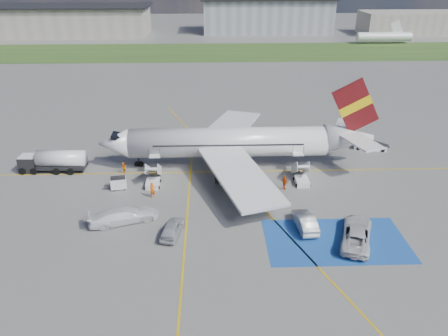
{
  "coord_description": "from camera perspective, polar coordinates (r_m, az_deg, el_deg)",
  "views": [
    {
      "loc": [
        -2.36,
        -39.67,
        25.26
      ],
      "look_at": [
        -0.8,
        5.85,
        3.5
      ],
      "focal_mm": 35.0,
      "sensor_mm": 36.0,
      "label": 1
    }
  ],
  "objects": [
    {
      "name": "terminal_west",
      "position": [
        178.8,
        -20.05,
        17.59
      ],
      "size": [
        60.0,
        22.0,
        10.0
      ],
      "primitive_type": "cube",
      "color": "gray",
      "rests_on": "ground"
    },
    {
      "name": "airstairs_fwd",
      "position": [
        54.75,
        -9.25,
        -1.56
      ],
      "size": [
        1.9,
        5.2,
        3.6
      ],
      "color": "white",
      "rests_on": "ground"
    },
    {
      "name": "crew_aft",
      "position": [
        53.31,
        7.93,
        -1.9
      ],
      "size": [
        1.0,
        1.13,
        1.83
      ],
      "primitive_type": "imported",
      "rotation": [
        0.0,
        0.0,
        2.2
      ],
      "color": "#EB5D0C",
      "rests_on": "ground"
    },
    {
      "name": "staging_box",
      "position": [
        45.42,
        14.37,
        -9.17
      ],
      "size": [
        14.0,
        8.0,
        0.01
      ],
      "primitive_type": "cube",
      "color": "#1A4B9F",
      "rests_on": "ground"
    },
    {
      "name": "grass_strip",
      "position": [
        137.04,
        -0.98,
        14.92
      ],
      "size": [
        400.0,
        30.0,
        0.01
      ],
      "primitive_type": "cube",
      "color": "#2D4C1E",
      "rests_on": "ground"
    },
    {
      "name": "taxiway_line_cross",
      "position": [
        39.05,
        -5.56,
        -14.9
      ],
      "size": [
        0.2,
        60.0,
        0.01
      ],
      "primitive_type": "cube",
      "color": "gold",
      "rests_on": "ground"
    },
    {
      "name": "airstairs_aft",
      "position": [
        55.46,
        10.07,
        -1.26
      ],
      "size": [
        1.9,
        5.2,
        3.6
      ],
      "color": "white",
      "rests_on": "ground"
    },
    {
      "name": "car_silver_b",
      "position": [
        46.24,
        10.55,
        -6.87
      ],
      "size": [
        2.08,
        5.03,
        1.62
      ],
      "primitive_type": "imported",
      "rotation": [
        0.0,
        0.0,
        3.22
      ],
      "color": "#A6A8AD",
      "rests_on": "ground"
    },
    {
      "name": "taxiway_line_main",
      "position": [
        57.56,
        0.59,
        -0.49
      ],
      "size": [
        120.0,
        0.2,
        0.01
      ],
      "primitive_type": "cube",
      "color": "gold",
      "rests_on": "ground"
    },
    {
      "name": "van_white_b",
      "position": [
        47.54,
        -13.05,
        -5.77
      ],
      "size": [
        5.95,
        3.89,
        2.16
      ],
      "primitive_type": "imported",
      "rotation": [
        0.0,
        0.0,
        1.9
      ],
      "color": "white",
      "rests_on": "ground"
    },
    {
      "name": "fuel_tanker",
      "position": [
        61.43,
        -21.35,
        0.65
      ],
      "size": [
        8.63,
        2.75,
        2.91
      ],
      "rotation": [
        0.0,
        0.0,
        -0.04
      ],
      "color": "black",
      "rests_on": "ground"
    },
    {
      "name": "airliner",
      "position": [
        58.08,
        2.0,
        3.41
      ],
      "size": [
        36.81,
        32.95,
        11.92
      ],
      "color": "white",
      "rests_on": "ground"
    },
    {
      "name": "terminal_centre",
      "position": [
        177.14,
        5.61,
        19.18
      ],
      "size": [
        48.0,
        18.0,
        12.0
      ],
      "primitive_type": "cube",
      "color": "gray",
      "rests_on": "ground"
    },
    {
      "name": "car_silver_a",
      "position": [
        44.79,
        -6.73,
        -7.83
      ],
      "size": [
        2.67,
        4.68,
        1.5
      ],
      "primitive_type": "imported",
      "rotation": [
        0.0,
        0.0,
        2.93
      ],
      "color": "#A7A8AD",
      "rests_on": "ground"
    },
    {
      "name": "ground",
      "position": [
        47.09,
        1.23,
        -6.91
      ],
      "size": [
        400.0,
        400.0,
        0.0
      ],
      "primitive_type": "plane",
      "color": "#60605E",
      "rests_on": "ground"
    },
    {
      "name": "terminal_east",
      "position": [
        185.87,
        23.73,
        16.95
      ],
      "size": [
        40.0,
        16.0,
        8.0
      ],
      "primitive_type": "cube",
      "color": "gray",
      "rests_on": "ground"
    },
    {
      "name": "van_white_a",
      "position": [
        45.42,
        16.99,
        -7.89
      ],
      "size": [
        4.51,
        6.34,
        2.17
      ],
      "primitive_type": "imported",
      "rotation": [
        0.0,
        0.0,
        2.79
      ],
      "color": "silver",
      "rests_on": "ground"
    },
    {
      "name": "crew_fwd",
      "position": [
        51.7,
        -9.32,
        -2.87
      ],
      "size": [
        0.83,
        0.8,
        1.91
      ],
      "primitive_type": "imported",
      "rotation": [
        0.0,
        0.0,
        0.69
      ],
      "color": "#E75D0C",
      "rests_on": "ground"
    },
    {
      "name": "gpu_cart",
      "position": [
        54.54,
        -13.6,
        -2.0
      ],
      "size": [
        2.04,
        1.5,
        1.55
      ],
      "rotation": [
        0.0,
        0.0,
        0.18
      ],
      "color": "white",
      "rests_on": "ground"
    },
    {
      "name": "crew_nose",
      "position": [
        58.24,
        -12.94,
        -0.01
      ],
      "size": [
        0.96,
        0.94,
        1.56
      ],
      "primitive_type": "imported",
      "rotation": [
        0.0,
        0.0,
        -0.7
      ],
      "color": "orange",
      "rests_on": "ground"
    },
    {
      "name": "taxiway_line_diag",
      "position": [
        57.56,
        0.59,
        -0.49
      ],
      "size": [
        20.71,
        56.45,
        0.01
      ],
      "primitive_type": "cube",
      "rotation": [
        0.0,
        0.0,
        0.35
      ],
      "color": "gold",
      "rests_on": "ground"
    },
    {
      "name": "belt_loader",
      "position": [
        67.84,
        18.57,
        2.62
      ],
      "size": [
        5.09,
        2.73,
        1.47
      ],
      "rotation": [
        0.0,
        0.0,
        -0.24
      ],
      "color": "white",
      "rests_on": "ground"
    }
  ]
}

